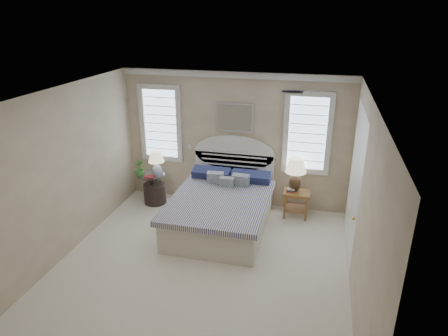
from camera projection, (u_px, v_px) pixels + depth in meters
The scene contains 21 objects.
floor at pixel (199, 271), 6.17m from camera, with size 4.50×5.00×0.01m, color silver.
ceiling at pixel (194, 98), 5.17m from camera, with size 4.50×5.00×0.01m, color silver.
wall_back at pixel (235, 140), 7.93m from camera, with size 4.50×0.02×2.70m, color tan.
wall_left at pixel (58, 177), 6.18m from camera, with size 0.02×5.00×2.70m, color tan.
wall_right at pixel (362, 210), 5.17m from camera, with size 0.02×5.00×2.70m, color tan.
crown_molding at pixel (235, 75), 7.42m from camera, with size 4.50×0.08×0.12m, color silver.
hvac_vent at pixel (293, 92), 5.63m from camera, with size 0.30×0.20×0.02m, color #B2B2B2.
switch_plate at pixel (190, 146), 8.20m from camera, with size 0.08×0.01×0.12m, color silver.
window_left at pixel (161, 123), 8.17m from camera, with size 0.90×0.06×1.60m, color silver.
window_right at pixel (307, 133), 7.50m from camera, with size 0.90×0.06×1.60m, color silver.
painting at pixel (235, 118), 7.72m from camera, with size 0.74×0.04×0.58m, color silver.
closet_door at pixel (354, 184), 6.31m from camera, with size 0.02×1.80×2.40m, color white.
bed at pixel (222, 207), 7.34m from camera, with size 1.72×2.28×1.47m.
side_table_left at pixel (152, 185), 8.25m from camera, with size 0.56×0.56×0.63m.
nightstand_right at pixel (296, 198), 7.67m from camera, with size 0.50×0.40×0.53m.
floor_pot at pixel (155, 193), 8.30m from camera, with size 0.46×0.46×0.42m, color black.
lamp_left at pixel (156, 161), 7.98m from camera, with size 0.39×0.39×0.52m.
lamp_right at pixel (296, 171), 7.54m from camera, with size 0.48×0.48×0.65m.
potted_plant at pixel (139, 168), 7.99m from camera, with size 0.19×0.19×0.35m, color #2E702C.
books_left at pixel (149, 177), 8.00m from camera, with size 0.19×0.14×0.03m.
books_right at pixel (291, 190), 7.61m from camera, with size 0.17×0.13×0.07m.
Camera 1 is at (1.62, -4.90, 3.76)m, focal length 32.00 mm.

